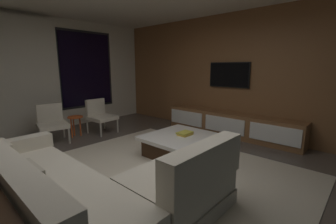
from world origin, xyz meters
TOP-DOWN VIEW (x-y plane):
  - floor at (0.00, 0.00)m, footprint 9.20×9.20m
  - back_wall_with_window at (-0.06, 3.62)m, footprint 6.60×0.30m
  - media_wall at (3.06, 0.00)m, footprint 0.12×7.80m
  - area_rug at (0.35, -0.10)m, footprint 3.20×3.80m
  - sectional_couch at (-0.85, -0.21)m, footprint 1.98×2.50m
  - coffee_table at (1.12, 0.12)m, footprint 1.16×1.16m
  - book_stack_on_coffee_table at (1.19, 0.12)m, footprint 0.28×0.20m
  - accent_chair_near_window at (0.96, 2.48)m, footprint 0.59×0.61m
  - accent_chair_by_curtain at (-0.08, 2.58)m, footprint 0.64×0.66m
  - side_stool at (0.40, 2.56)m, footprint 0.32×0.32m
  - media_console at (2.77, 0.05)m, footprint 0.46×3.10m
  - mounted_tv at (2.95, 0.25)m, footprint 0.05×0.97m

SIDE VIEW (x-z plane):
  - floor at x=0.00m, z-range 0.00..0.00m
  - area_rug at x=0.35m, z-range 0.00..0.01m
  - coffee_table at x=1.12m, z-range 0.01..0.37m
  - media_console at x=2.77m, z-range -0.01..0.51m
  - sectional_couch at x=-0.85m, z-range -0.12..0.70m
  - side_stool at x=0.40m, z-range 0.14..0.60m
  - book_stack_on_coffee_table at x=1.19m, z-range 0.36..0.41m
  - accent_chair_near_window at x=0.96m, z-range 0.04..0.82m
  - accent_chair_by_curtain at x=-0.08m, z-range 0.04..0.82m
  - back_wall_with_window at x=-0.06m, z-range -0.01..2.69m
  - media_wall at x=3.06m, z-range 0.00..2.70m
  - mounted_tv at x=2.95m, z-range 1.07..1.63m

